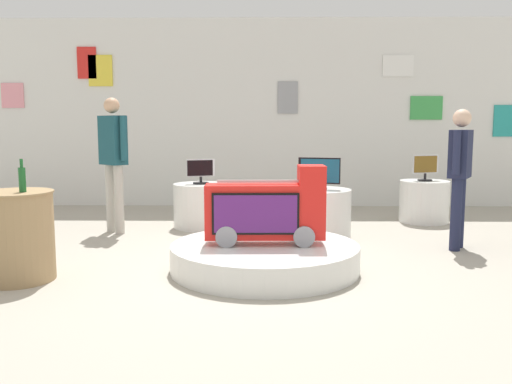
{
  "coord_description": "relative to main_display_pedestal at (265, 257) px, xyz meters",
  "views": [
    {
      "loc": [
        0.22,
        -5.05,
        1.39
      ],
      "look_at": [
        0.12,
        0.72,
        0.68
      ],
      "focal_mm": 37.35,
      "sensor_mm": 36.0,
      "label": 1
    }
  ],
  "objects": [
    {
      "name": "ground_plane",
      "position": [
        -0.22,
        -0.01,
        -0.13
      ],
      "size": [
        30.0,
        30.0,
        0.0
      ],
      "primitive_type": "plane",
      "color": "#A8A091"
    },
    {
      "name": "back_wall_display",
      "position": [
        -0.22,
        4.25,
        1.48
      ],
      "size": [
        11.67,
        0.13,
        3.22
      ],
      "color": "silver",
      "rests_on": "ground"
    },
    {
      "name": "main_display_pedestal",
      "position": [
        0.0,
        0.0,
        0.0
      ],
      "size": [
        1.83,
        1.83,
        0.26
      ],
      "primitive_type": "cylinder",
      "color": "silver",
      "rests_on": "ground"
    },
    {
      "name": "novelty_firetruck_tv",
      "position": [
        0.02,
        -0.01,
        0.44
      ],
      "size": [
        1.15,
        0.37,
        0.76
      ],
      "color": "gray",
      "rests_on": "main_display_pedestal"
    },
    {
      "name": "display_pedestal_left_rear",
      "position": [
        2.33,
        2.65,
        0.17
      ],
      "size": [
        0.71,
        0.71,
        0.61
      ],
      "primitive_type": "cylinder",
      "color": "silver",
      "rests_on": "ground"
    },
    {
      "name": "tv_on_left_rear",
      "position": [
        2.32,
        2.65,
        0.68
      ],
      "size": [
        0.39,
        0.21,
        0.37
      ],
      "color": "black",
      "rests_on": "display_pedestal_left_rear"
    },
    {
      "name": "display_pedestal_center_rear",
      "position": [
        -0.88,
        2.2,
        0.17
      ],
      "size": [
        0.76,
        0.76,
        0.61
      ],
      "primitive_type": "cylinder",
      "color": "silver",
      "rests_on": "ground"
    },
    {
      "name": "tv_on_center_rear",
      "position": [
        -0.88,
        2.19,
        0.66
      ],
      "size": [
        0.38,
        0.22,
        0.34
      ],
      "color": "black",
      "rests_on": "display_pedestal_center_rear"
    },
    {
      "name": "display_pedestal_right_rear",
      "position": [
        0.68,
        1.58,
        0.17
      ],
      "size": [
        0.81,
        0.81,
        0.61
      ],
      "primitive_type": "cylinder",
      "color": "silver",
      "rests_on": "ground"
    },
    {
      "name": "tv_on_right_rear",
      "position": [
        0.68,
        1.57,
        0.69
      ],
      "size": [
        0.52,
        0.2,
        0.4
      ],
      "color": "black",
      "rests_on": "display_pedestal_right_rear"
    },
    {
      "name": "side_table_round",
      "position": [
        -2.24,
        -0.39,
        0.29
      ],
      "size": [
        0.67,
        0.67,
        0.81
      ],
      "color": "#9E7F56",
      "rests_on": "ground"
    },
    {
      "name": "bottle_on_side_table",
      "position": [
        -2.14,
        -0.44,
        0.8
      ],
      "size": [
        0.06,
        0.06,
        0.29
      ],
      "color": "#195926",
      "rests_on": "side_table_round"
    },
    {
      "name": "shopper_browsing_near_truck",
      "position": [
        2.19,
        0.93,
        0.8
      ],
      "size": [
        0.36,
        0.5,
        1.58
      ],
      "color": "#1E233F",
      "rests_on": "ground"
    },
    {
      "name": "shopper_browsing_rear",
      "position": [
        -1.96,
        1.8,
        0.9
      ],
      "size": [
        0.44,
        0.4,
        1.76
      ],
      "color": "#B2ADA3",
      "rests_on": "ground"
    }
  ]
}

